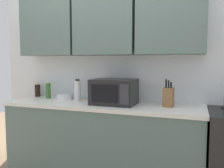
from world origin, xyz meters
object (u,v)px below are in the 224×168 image
object	(u,v)px
microwave	(114,92)
bottle_amber_vinegar	(92,95)
knife_block	(168,97)
bottle_soy_dark	(38,90)
bottle_green_oil	(48,90)
bowl_ceramic_small	(64,97)
bottle_white_jar	(78,90)

from	to	relation	value
microwave	bottle_amber_vinegar	xyz separation A→B (m)	(-0.35, 0.16, -0.07)
microwave	bottle_amber_vinegar	distance (m)	0.39
knife_block	bottle_amber_vinegar	world-z (taller)	knife_block
bottle_soy_dark	microwave	bearing A→B (deg)	-10.41
bottle_green_oil	bowl_ceramic_small	size ratio (longest dim) A/B	1.06
knife_block	bottle_white_jar	bearing A→B (deg)	177.01
bottle_green_oil	bowl_ceramic_small	xyz separation A→B (m)	(0.24, -0.00, -0.08)
bottle_amber_vinegar	bottle_soy_dark	xyz separation A→B (m)	(-0.84, 0.06, 0.02)
microwave	bottle_white_jar	world-z (taller)	microwave
bottle_green_oil	bottle_white_jar	xyz separation A→B (m)	(0.44, -0.02, 0.02)
microwave	knife_block	xyz separation A→B (m)	(0.59, 0.05, -0.04)
knife_block	bottle_amber_vinegar	bearing A→B (deg)	173.03
bottle_soy_dark	bottle_white_jar	bearing A→B (deg)	-9.63
bottle_amber_vinegar	bottle_white_jar	distance (m)	0.18
microwave	knife_block	world-z (taller)	knife_block
bottle_green_oil	microwave	bearing A→B (deg)	-7.59
bottle_green_oil	bottle_soy_dark	xyz separation A→B (m)	(-0.23, 0.09, -0.02)
knife_block	bottle_white_jar	xyz separation A→B (m)	(-1.10, 0.06, 0.02)
microwave	bowl_ceramic_small	world-z (taller)	microwave
bottle_green_oil	bottle_soy_dark	world-z (taller)	bottle_green_oil
bottle_amber_vinegar	bottle_green_oil	xyz separation A→B (m)	(-0.61, -0.03, 0.04)
bottle_amber_vinegar	bottle_soy_dark	bearing A→B (deg)	176.08
microwave	bottle_green_oil	distance (m)	0.96
bottle_amber_vinegar	knife_block	bearing A→B (deg)	-6.97
microwave	bottle_white_jar	size ratio (longest dim) A/B	1.84
microwave	bottle_amber_vinegar	world-z (taller)	microwave
bottle_white_jar	bowl_ceramic_small	bearing A→B (deg)	174.33
knife_block	bottle_amber_vinegar	xyz separation A→B (m)	(-0.93, 0.11, -0.04)
knife_block	microwave	bearing A→B (deg)	-175.54
microwave	bottle_amber_vinegar	bearing A→B (deg)	155.20
knife_block	bowl_ceramic_small	world-z (taller)	knife_block
microwave	knife_block	bearing A→B (deg)	4.46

